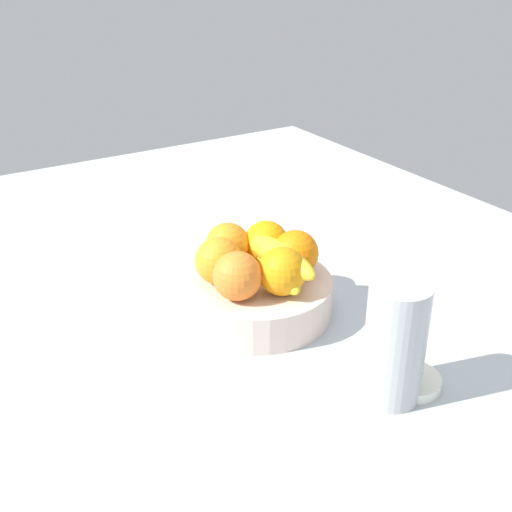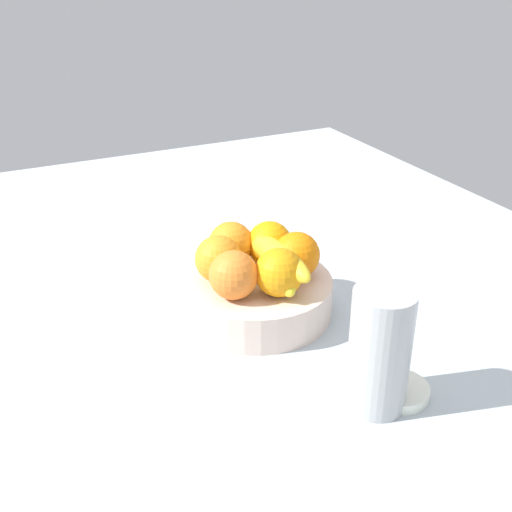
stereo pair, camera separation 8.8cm
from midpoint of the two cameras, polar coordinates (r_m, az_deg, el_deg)
name	(u,v)px [view 1 (the left image)]	position (r cm, az deg, el deg)	size (l,w,h in cm)	color
ground_plane	(251,336)	(97.78, -3.06, -7.14)	(180.00, 140.00, 3.00)	#ABB7BF
fruit_bowl	(256,296)	(99.06, -2.55, -3.64)	(23.34, 23.34, 5.82)	beige
orange_front_left	(219,261)	(95.77, -5.97, -0.48)	(7.13, 7.13, 7.13)	orange
orange_front_right	(237,275)	(91.46, -4.49, -1.79)	(7.13, 7.13, 7.13)	orange
orange_center	(282,271)	(92.27, -0.39, -1.43)	(7.13, 7.13, 7.13)	orange
orange_back_left	(295,253)	(97.49, 0.93, 0.19)	(7.13, 7.13, 7.13)	orange
orange_back_right	(266,243)	(100.72, -1.60, 1.09)	(7.13, 7.13, 7.13)	orange
orange_top_stack	(228,245)	(100.35, -5.03, 0.89)	(7.13, 7.13, 7.13)	orange
banana_bunch	(276,261)	(96.24, -0.81, -0.49)	(18.05, 7.34, 6.20)	yellow
thermos_tumbler	(395,343)	(80.20, 9.14, -7.67)	(7.58, 7.58, 16.07)	#B0B2B3
jar_lid	(410,381)	(86.50, 10.64, -10.92)	(7.98, 7.98, 1.44)	silver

